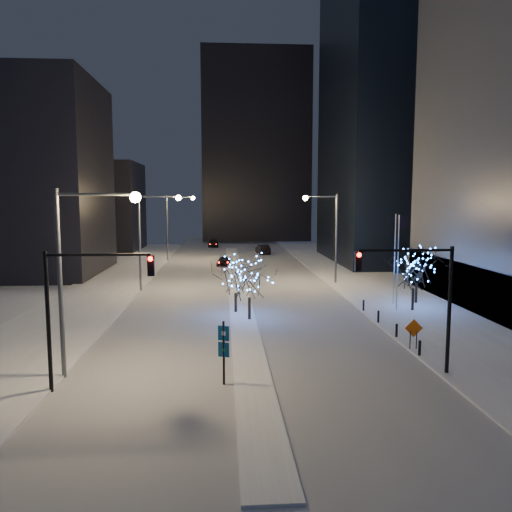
{
  "coord_description": "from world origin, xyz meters",
  "views": [
    {
      "loc": [
        -1.48,
        -24.27,
        9.49
      ],
      "look_at": [
        1.07,
        14.51,
        5.0
      ],
      "focal_mm": 35.0,
      "sensor_mm": 36.0,
      "label": 1
    }
  ],
  "objects": [
    {
      "name": "car_far",
      "position": [
        -3.47,
        73.76,
        0.72
      ],
      "size": [
        2.05,
        4.95,
        1.43
      ],
      "primitive_type": "imported",
      "rotation": [
        0.0,
        0.0,
        0.01
      ],
      "color": "black",
      "rests_on": "ground"
    },
    {
      "name": "ground",
      "position": [
        0.0,
        0.0,
        0.0
      ],
      "size": [
        160.0,
        160.0,
        0.0
      ],
      "primitive_type": "plane",
      "color": "silver",
      "rests_on": "ground"
    },
    {
      "name": "traffic_signal_east",
      "position": [
        8.94,
        1.0,
        4.76
      ],
      "size": [
        5.26,
        0.43,
        7.0
      ],
      "color": "black",
      "rests_on": "ground"
    },
    {
      "name": "flagpoles",
      "position": [
        13.37,
        17.25,
        4.8
      ],
      "size": [
        1.35,
        2.6,
        8.0
      ],
      "color": "silver",
      "rests_on": "east_sidewalk"
    },
    {
      "name": "road",
      "position": [
        0.0,
        35.0,
        0.01
      ],
      "size": [
        20.0,
        130.0,
        0.02
      ],
      "primitive_type": "cube",
      "color": "#ACB1BC",
      "rests_on": "ground"
    },
    {
      "name": "construction_sign",
      "position": [
        10.3,
        5.27,
        1.29
      ],
      "size": [
        1.15,
        0.07,
        1.9
      ],
      "rotation": [
        0.0,
        0.0,
        -0.02
      ],
      "color": "black",
      "rests_on": "east_sidewalk"
    },
    {
      "name": "street_lamp_w_mid",
      "position": [
        -8.94,
        27.0,
        6.5
      ],
      "size": [
        4.4,
        0.56,
        10.0
      ],
      "color": "#595E66",
      "rests_on": "ground"
    },
    {
      "name": "car_near",
      "position": [
        -1.5,
        46.18,
        0.65
      ],
      "size": [
        2.13,
        3.99,
        1.29
      ],
      "primitive_type": "imported",
      "rotation": [
        0.0,
        0.0,
        -0.17
      ],
      "color": "black",
      "rests_on": "ground"
    },
    {
      "name": "holiday_tree_median_far",
      "position": [
        -0.5,
        16.26,
        3.07
      ],
      "size": [
        4.5,
        4.5,
        4.54
      ],
      "color": "black",
      "rests_on": "median"
    },
    {
      "name": "holiday_tree_median_near",
      "position": [
        0.5,
        13.68,
        3.32
      ],
      "size": [
        4.76,
        4.76,
        4.94
      ],
      "color": "black",
      "rests_on": "median"
    },
    {
      "name": "filler_west_near",
      "position": [
        -28.0,
        40.0,
        12.0
      ],
      "size": [
        22.0,
        18.0,
        24.0
      ],
      "primitive_type": "cube",
      "color": "black",
      "rests_on": "ground"
    },
    {
      "name": "horizon_block",
      "position": [
        6.0,
        92.0,
        21.0
      ],
      "size": [
        24.0,
        14.0,
        42.0
      ],
      "primitive_type": "cube",
      "color": "black",
      "rests_on": "ground"
    },
    {
      "name": "holiday_tree_plaza_far",
      "position": [
        15.83,
        18.87,
        3.3
      ],
      "size": [
        4.45,
        4.45,
        4.92
      ],
      "color": "black",
      "rests_on": "east_sidewalk"
    },
    {
      "name": "east_sidewalk",
      "position": [
        15.0,
        20.0,
        0.07
      ],
      "size": [
        10.0,
        90.0,
        0.15
      ],
      "primitive_type": "cube",
      "color": "white",
      "rests_on": "ground"
    },
    {
      "name": "street_lamp_w_near",
      "position": [
        -8.94,
        2.0,
        6.5
      ],
      "size": [
        4.4,
        0.56,
        10.0
      ],
      "color": "#595E66",
      "rests_on": "ground"
    },
    {
      "name": "car_mid",
      "position": [
        5.28,
        60.65,
        0.82
      ],
      "size": [
        2.4,
        5.17,
        1.64
      ],
      "primitive_type": "imported",
      "rotation": [
        0.0,
        0.0,
        3.28
      ],
      "color": "black",
      "rests_on": "ground"
    },
    {
      "name": "bollards",
      "position": [
        10.2,
        10.0,
        0.6
      ],
      "size": [
        0.16,
        12.16,
        0.9
      ],
      "color": "black",
      "rests_on": "east_sidewalk"
    },
    {
      "name": "wayfinding_sign",
      "position": [
        -1.5,
        0.4,
        2.04
      ],
      "size": [
        0.57,
        0.31,
        3.33
      ],
      "rotation": [
        0.0,
        0.0,
        -0.42
      ],
      "color": "black",
      "rests_on": "ground"
    },
    {
      "name": "filler_west_far",
      "position": [
        -26.0,
        70.0,
        8.0
      ],
      "size": [
        18.0,
        16.0,
        16.0
      ],
      "primitive_type": "cube",
      "color": "black",
      "rests_on": "ground"
    },
    {
      "name": "traffic_signal_west",
      "position": [
        -8.44,
        -0.0,
        4.76
      ],
      "size": [
        5.26,
        0.43,
        7.0
      ],
      "color": "black",
      "rests_on": "ground"
    },
    {
      "name": "median",
      "position": [
        0.0,
        30.0,
        0.07
      ],
      "size": [
        2.0,
        80.0,
        0.15
      ],
      "primitive_type": "cube",
      "color": "white",
      "rests_on": "ground"
    },
    {
      "name": "holiday_tree_plaza_near",
      "position": [
        14.39,
        15.97,
        3.52
      ],
      "size": [
        4.31,
        4.31,
        5.19
      ],
      "color": "black",
      "rests_on": "east_sidewalk"
    },
    {
      "name": "street_lamp_east",
      "position": [
        10.08,
        30.0,
        6.45
      ],
      "size": [
        3.9,
        0.56,
        10.0
      ],
      "color": "#595E66",
      "rests_on": "ground"
    },
    {
      "name": "street_lamp_w_far",
      "position": [
        -8.94,
        52.0,
        6.5
      ],
      "size": [
        4.4,
        0.56,
        10.0
      ],
      "color": "#595E66",
      "rests_on": "ground"
    },
    {
      "name": "west_sidewalk",
      "position": [
        -14.0,
        20.0,
        0.07
      ],
      "size": [
        8.0,
        90.0,
        0.15
      ],
      "primitive_type": "cube",
      "color": "white",
      "rests_on": "ground"
    }
  ]
}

